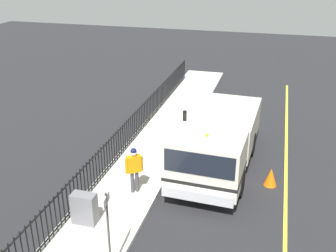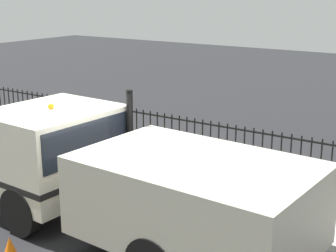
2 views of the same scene
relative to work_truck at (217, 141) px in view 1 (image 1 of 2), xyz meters
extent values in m
plane|color=#232326|center=(-0.02, 0.44, -1.27)|extent=(60.65, 60.65, 0.00)
cube|color=beige|center=(2.85, 0.44, -1.21)|extent=(2.44, 27.57, 0.13)
cube|color=yellow|center=(-2.67, 0.44, -1.27)|extent=(0.12, 24.81, 0.01)
cube|color=silver|center=(0.08, 1.76, 0.08)|extent=(2.57, 2.20, 1.74)
cube|color=black|center=(0.08, 1.76, 0.46)|extent=(2.38, 2.23, 0.77)
cube|color=beige|center=(-0.08, -1.77, -0.10)|extent=(2.65, 4.02, 1.39)
cube|color=silver|center=(0.13, 2.88, -0.64)|extent=(2.37, 0.30, 0.36)
cube|color=black|center=(0.08, 1.76, -0.30)|extent=(2.60, 2.22, 0.12)
cylinder|color=black|center=(-1.06, 1.49, -0.79)|extent=(0.34, 0.97, 0.96)
cylinder|color=black|center=(1.18, 1.39, -0.79)|extent=(0.34, 0.97, 0.96)
cylinder|color=black|center=(-1.20, -1.72, -0.79)|extent=(0.34, 0.97, 0.96)
cylinder|color=black|center=(1.04, -1.82, -0.79)|extent=(0.34, 0.97, 0.96)
sphere|color=orange|center=(0.08, 1.76, 1.00)|extent=(0.12, 0.12, 0.12)
cylinder|color=black|center=(1.12, 0.56, 0.25)|extent=(0.14, 0.14, 2.09)
cube|color=orange|center=(2.42, 2.43, -0.05)|extent=(0.51, 0.45, 0.59)
sphere|color=beige|center=(2.42, 2.43, 0.35)|extent=(0.22, 0.22, 0.22)
sphere|color=#14193F|center=(2.42, 2.43, 0.43)|extent=(0.21, 0.21, 0.21)
cylinder|color=#3F3F47|center=(2.49, 2.48, -0.75)|extent=(0.12, 0.12, 0.80)
cylinder|color=#3F3F47|center=(2.35, 2.38, -0.75)|extent=(0.12, 0.12, 0.80)
cylinder|color=orange|center=(2.64, 2.59, -0.08)|extent=(0.09, 0.09, 0.56)
cylinder|color=orange|center=(2.21, 2.28, -0.08)|extent=(0.09, 0.09, 0.56)
cylinder|color=black|center=(3.89, -11.28, -0.52)|extent=(0.04, 0.04, 1.25)
cylinder|color=black|center=(3.89, -11.04, -0.52)|extent=(0.04, 0.04, 1.25)
cylinder|color=black|center=(3.89, -10.81, -0.52)|extent=(0.04, 0.04, 1.25)
cylinder|color=black|center=(3.89, -10.57, -0.52)|extent=(0.04, 0.04, 1.25)
cylinder|color=black|center=(3.89, -10.34, -0.52)|extent=(0.04, 0.04, 1.25)
cylinder|color=black|center=(3.89, -10.10, -0.52)|extent=(0.04, 0.04, 1.25)
cylinder|color=black|center=(3.89, -9.87, -0.52)|extent=(0.04, 0.04, 1.25)
cylinder|color=black|center=(3.89, -9.64, -0.52)|extent=(0.04, 0.04, 1.25)
cylinder|color=black|center=(3.89, -9.40, -0.52)|extent=(0.04, 0.04, 1.25)
cylinder|color=black|center=(3.89, -9.17, -0.52)|extent=(0.04, 0.04, 1.25)
cylinder|color=black|center=(3.89, -8.93, -0.52)|extent=(0.04, 0.04, 1.25)
cylinder|color=black|center=(3.89, -8.70, -0.52)|extent=(0.04, 0.04, 1.25)
cylinder|color=black|center=(3.89, -8.46, -0.52)|extent=(0.04, 0.04, 1.25)
cylinder|color=black|center=(3.89, -8.23, -0.52)|extent=(0.04, 0.04, 1.25)
cylinder|color=black|center=(3.89, -8.00, -0.52)|extent=(0.04, 0.04, 1.25)
cylinder|color=black|center=(3.89, -7.76, -0.52)|extent=(0.04, 0.04, 1.25)
cylinder|color=black|center=(3.89, -7.53, -0.52)|extent=(0.04, 0.04, 1.25)
cylinder|color=black|center=(3.89, -7.29, -0.52)|extent=(0.04, 0.04, 1.25)
cylinder|color=black|center=(3.89, -7.06, -0.52)|extent=(0.04, 0.04, 1.25)
cylinder|color=black|center=(3.89, -6.82, -0.52)|extent=(0.04, 0.04, 1.25)
cylinder|color=black|center=(3.89, -6.59, -0.52)|extent=(0.04, 0.04, 1.25)
cylinder|color=black|center=(3.89, -6.36, -0.52)|extent=(0.04, 0.04, 1.25)
cylinder|color=black|center=(3.89, -6.12, -0.52)|extent=(0.04, 0.04, 1.25)
cylinder|color=black|center=(3.89, -5.89, -0.52)|extent=(0.04, 0.04, 1.25)
cylinder|color=black|center=(3.89, -5.65, -0.52)|extent=(0.04, 0.04, 1.25)
cylinder|color=black|center=(3.89, -5.42, -0.52)|extent=(0.04, 0.04, 1.25)
cylinder|color=black|center=(3.89, -5.18, -0.52)|extent=(0.04, 0.04, 1.25)
cylinder|color=black|center=(3.89, -4.95, -0.52)|extent=(0.04, 0.04, 1.25)
cylinder|color=black|center=(3.89, -4.71, -0.52)|extent=(0.04, 0.04, 1.25)
cylinder|color=black|center=(3.89, -4.48, -0.52)|extent=(0.04, 0.04, 1.25)
cylinder|color=black|center=(3.89, -4.25, -0.52)|extent=(0.04, 0.04, 1.25)
cylinder|color=black|center=(3.89, -4.01, -0.52)|extent=(0.04, 0.04, 1.25)
cylinder|color=black|center=(3.89, -3.78, -0.52)|extent=(0.04, 0.04, 1.25)
cylinder|color=black|center=(3.89, -3.54, -0.52)|extent=(0.04, 0.04, 1.25)
cylinder|color=black|center=(3.89, -3.31, -0.52)|extent=(0.04, 0.04, 1.25)
cylinder|color=black|center=(3.89, -3.07, -0.52)|extent=(0.04, 0.04, 1.25)
cylinder|color=black|center=(3.89, -2.84, -0.52)|extent=(0.04, 0.04, 1.25)
cylinder|color=black|center=(3.89, -2.61, -0.52)|extent=(0.04, 0.04, 1.25)
cylinder|color=black|center=(3.89, -2.37, -0.52)|extent=(0.04, 0.04, 1.25)
cylinder|color=black|center=(3.89, -2.14, -0.52)|extent=(0.04, 0.04, 1.25)
cylinder|color=black|center=(3.89, -1.90, -0.52)|extent=(0.04, 0.04, 1.25)
cylinder|color=black|center=(3.89, -1.67, -0.52)|extent=(0.04, 0.04, 1.25)
cylinder|color=black|center=(3.89, -1.43, -0.52)|extent=(0.04, 0.04, 1.25)
cylinder|color=black|center=(3.89, -1.20, -0.52)|extent=(0.04, 0.04, 1.25)
cylinder|color=black|center=(3.89, -0.97, -0.52)|extent=(0.04, 0.04, 1.25)
cylinder|color=black|center=(3.89, -0.73, -0.52)|extent=(0.04, 0.04, 1.25)
cylinder|color=black|center=(3.89, -0.50, -0.52)|extent=(0.04, 0.04, 1.25)
cylinder|color=black|center=(3.89, -0.26, -0.52)|extent=(0.04, 0.04, 1.25)
cylinder|color=black|center=(3.89, -0.03, -0.52)|extent=(0.04, 0.04, 1.25)
cylinder|color=black|center=(3.89, 0.21, -0.52)|extent=(0.04, 0.04, 1.25)
cylinder|color=black|center=(3.89, 0.44, -0.52)|extent=(0.04, 0.04, 1.25)
cylinder|color=black|center=(3.89, 0.67, -0.52)|extent=(0.04, 0.04, 1.25)
cylinder|color=black|center=(3.89, 0.91, -0.52)|extent=(0.04, 0.04, 1.25)
cylinder|color=black|center=(3.89, 1.14, -0.52)|extent=(0.04, 0.04, 1.25)
cylinder|color=black|center=(3.89, 1.38, -0.52)|extent=(0.04, 0.04, 1.25)
cylinder|color=black|center=(3.89, 1.61, -0.52)|extent=(0.04, 0.04, 1.25)
cylinder|color=black|center=(3.89, 1.85, -0.52)|extent=(0.04, 0.04, 1.25)
cylinder|color=black|center=(3.89, 2.08, -0.52)|extent=(0.04, 0.04, 1.25)
cylinder|color=black|center=(3.89, 2.31, -0.52)|extent=(0.04, 0.04, 1.25)
cylinder|color=black|center=(3.89, 2.55, -0.52)|extent=(0.04, 0.04, 1.25)
cylinder|color=black|center=(3.89, 2.78, -0.52)|extent=(0.04, 0.04, 1.25)
cylinder|color=black|center=(3.89, 3.02, -0.52)|extent=(0.04, 0.04, 1.25)
cylinder|color=black|center=(3.89, 3.25, -0.52)|extent=(0.04, 0.04, 1.25)
cylinder|color=black|center=(3.89, 3.49, -0.52)|extent=(0.04, 0.04, 1.25)
cylinder|color=black|center=(3.89, 3.72, -0.52)|extent=(0.04, 0.04, 1.25)
cylinder|color=black|center=(3.89, 3.96, -0.52)|extent=(0.04, 0.04, 1.25)
cylinder|color=black|center=(3.89, 4.19, -0.52)|extent=(0.04, 0.04, 1.25)
cylinder|color=black|center=(3.89, 4.42, -0.52)|extent=(0.04, 0.04, 1.25)
cylinder|color=black|center=(3.89, 4.66, -0.52)|extent=(0.04, 0.04, 1.25)
cylinder|color=black|center=(3.89, 4.89, -0.52)|extent=(0.04, 0.04, 1.25)
cylinder|color=black|center=(3.89, 5.13, -0.52)|extent=(0.04, 0.04, 1.25)
cylinder|color=black|center=(3.89, 5.36, -0.52)|extent=(0.04, 0.04, 1.25)
cylinder|color=black|center=(3.89, 5.60, -0.52)|extent=(0.04, 0.04, 1.25)
cylinder|color=black|center=(3.89, 5.83, -0.52)|extent=(0.04, 0.04, 1.25)
cylinder|color=black|center=(3.89, 6.06, -0.52)|extent=(0.04, 0.04, 1.25)
cylinder|color=black|center=(3.89, 6.30, -0.52)|extent=(0.04, 0.04, 1.25)
cylinder|color=black|center=(3.89, 6.53, -0.52)|extent=(0.04, 0.04, 1.25)
cylinder|color=black|center=(3.89, 6.77, -0.52)|extent=(0.04, 0.04, 1.25)
cube|color=black|center=(3.89, 0.44, 0.01)|extent=(0.04, 23.43, 0.04)
cube|color=black|center=(3.89, 0.44, -1.00)|extent=(0.04, 23.43, 0.04)
cube|color=slate|center=(3.30, 4.48, -0.64)|extent=(0.75, 0.40, 1.01)
cone|color=orange|center=(-2.11, 0.53, -0.93)|extent=(0.47, 0.47, 0.67)
cylinder|color=#4C4C4C|center=(1.74, 6.18, 0.05)|extent=(0.06, 0.06, 2.39)
cube|color=white|center=(1.74, 6.18, 1.05)|extent=(0.10, 0.50, 0.24)
camera|label=1|loc=(-1.87, 13.61, 6.52)|focal=42.86mm
camera|label=2|loc=(-6.81, -5.79, 3.31)|focal=54.24mm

